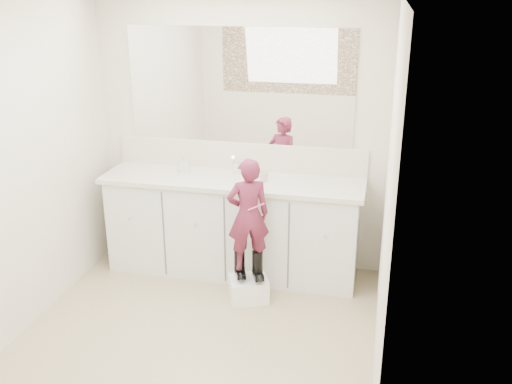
# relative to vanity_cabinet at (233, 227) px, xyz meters

# --- Properties ---
(floor) EXTENTS (3.00, 3.00, 0.00)m
(floor) POSITION_rel_vanity_cabinet_xyz_m (0.00, -1.23, -0.42)
(floor) COLOR #89775A
(floor) RESTS_ON ground
(wall_back) EXTENTS (2.60, 0.00, 2.60)m
(wall_back) POSITION_rel_vanity_cabinet_xyz_m (0.00, 0.27, 0.77)
(wall_back) COLOR beige
(wall_back) RESTS_ON floor
(wall_front) EXTENTS (2.60, 0.00, 2.60)m
(wall_front) POSITION_rel_vanity_cabinet_xyz_m (0.00, -2.73, 0.77)
(wall_front) COLOR beige
(wall_front) RESTS_ON floor
(wall_left) EXTENTS (0.00, 3.00, 3.00)m
(wall_left) POSITION_rel_vanity_cabinet_xyz_m (-1.30, -1.23, 0.78)
(wall_left) COLOR beige
(wall_left) RESTS_ON floor
(wall_right) EXTENTS (0.00, 3.00, 3.00)m
(wall_right) POSITION_rel_vanity_cabinet_xyz_m (1.30, -1.23, 0.78)
(wall_right) COLOR beige
(wall_right) RESTS_ON floor
(vanity_cabinet) EXTENTS (2.20, 0.55, 0.85)m
(vanity_cabinet) POSITION_rel_vanity_cabinet_xyz_m (0.00, 0.00, 0.00)
(vanity_cabinet) COLOR silver
(vanity_cabinet) RESTS_ON floor
(countertop) EXTENTS (2.28, 0.58, 0.04)m
(countertop) POSITION_rel_vanity_cabinet_xyz_m (0.00, -0.01, 0.45)
(countertop) COLOR beige
(countertop) RESTS_ON vanity_cabinet
(backsplash) EXTENTS (2.28, 0.03, 0.25)m
(backsplash) POSITION_rel_vanity_cabinet_xyz_m (0.00, 0.26, 0.59)
(backsplash) COLOR beige
(backsplash) RESTS_ON countertop
(mirror) EXTENTS (2.00, 0.02, 1.00)m
(mirror) POSITION_rel_vanity_cabinet_xyz_m (0.00, 0.26, 1.22)
(mirror) COLOR white
(mirror) RESTS_ON wall_back
(dot_panel) EXTENTS (2.00, 0.01, 1.20)m
(dot_panel) POSITION_rel_vanity_cabinet_xyz_m (0.00, -2.71, 1.22)
(dot_panel) COLOR #472819
(dot_panel) RESTS_ON wall_front
(faucet) EXTENTS (0.08, 0.08, 0.10)m
(faucet) POSITION_rel_vanity_cabinet_xyz_m (0.00, 0.15, 0.52)
(faucet) COLOR silver
(faucet) RESTS_ON countertop
(cup) EXTENTS (0.10, 0.10, 0.08)m
(cup) POSITION_rel_vanity_cabinet_xyz_m (0.28, -0.01, 0.51)
(cup) COLOR beige
(cup) RESTS_ON countertop
(soap_bottle) EXTENTS (0.10, 0.10, 0.17)m
(soap_bottle) POSITION_rel_vanity_cabinet_xyz_m (-0.47, 0.08, 0.55)
(soap_bottle) COLOR beige
(soap_bottle) RESTS_ON countertop
(step_stool) EXTENTS (0.38, 0.36, 0.20)m
(step_stool) POSITION_rel_vanity_cabinet_xyz_m (0.26, -0.48, -0.33)
(step_stool) COLOR white
(step_stool) RESTS_ON floor
(boot_left) EXTENTS (0.15, 0.19, 0.26)m
(boot_left) POSITION_rel_vanity_cabinet_xyz_m (0.18, -0.48, -0.10)
(boot_left) COLOR black
(boot_left) RESTS_ON step_stool
(boot_right) EXTENTS (0.15, 0.19, 0.26)m
(boot_right) POSITION_rel_vanity_cabinet_xyz_m (0.33, -0.48, -0.10)
(boot_right) COLOR black
(boot_right) RESTS_ON step_stool
(toddler) EXTENTS (0.40, 0.34, 0.93)m
(toddler) POSITION_rel_vanity_cabinet_xyz_m (0.26, -0.48, 0.34)
(toddler) COLOR #992F53
(toddler) RESTS_ON step_stool
(toothbrush) EXTENTS (0.13, 0.07, 0.06)m
(toothbrush) POSITION_rel_vanity_cabinet_xyz_m (0.33, -0.50, 0.42)
(toothbrush) COLOR #F35E92
(toothbrush) RESTS_ON toddler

